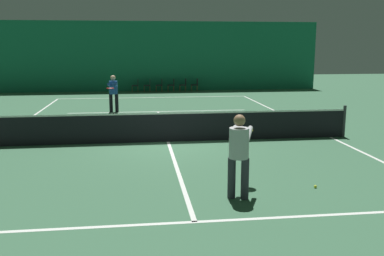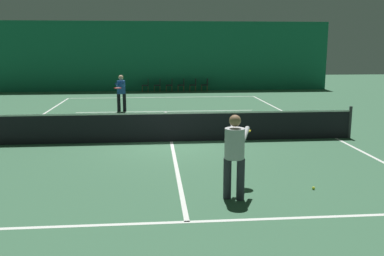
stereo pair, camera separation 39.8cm
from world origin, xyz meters
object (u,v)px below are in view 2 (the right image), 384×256
at_px(tennis_net, 171,126).
at_px(courtside_chair_4, 194,84).
at_px(tennis_ball, 314,188).
at_px(courtside_chair_0, 146,84).
at_px(courtside_chair_3, 182,84).
at_px(player_far, 121,90).
at_px(courtside_chair_5, 206,84).
at_px(courtside_chair_1, 158,84).
at_px(player_near, 235,150).
at_px(courtside_chair_2, 170,84).

relative_size(tennis_net, courtside_chair_4, 14.29).
distance_m(courtside_chair_4, tennis_ball, 20.11).
xyz_separation_m(courtside_chair_4, tennis_ball, (0.68, -20.09, -0.45)).
height_order(courtside_chair_0, courtside_chair_4, same).
bearing_deg(courtside_chair_3, tennis_net, -5.19).
bearing_deg(player_far, tennis_net, 21.73).
bearing_deg(courtside_chair_5, courtside_chair_1, -90.00).
xyz_separation_m(player_near, courtside_chair_2, (-0.46, 20.46, -0.52)).
xyz_separation_m(player_near, courtside_chair_5, (1.92, 20.46, -0.52)).
distance_m(player_near, courtside_chair_0, 20.57).
bearing_deg(player_near, courtside_chair_3, 20.79).
distance_m(player_far, courtside_chair_2, 9.01).
relative_size(courtside_chair_3, tennis_ball, 12.73).
height_order(player_far, courtside_chair_5, player_far).
height_order(tennis_net, courtside_chair_5, tennis_net).
xyz_separation_m(courtside_chair_1, courtside_chair_2, (0.79, 0.00, 0.00)).
height_order(courtside_chair_1, courtside_chair_3, same).
relative_size(courtside_chair_1, courtside_chair_3, 1.00).
relative_size(player_near, courtside_chair_5, 2.05).
xyz_separation_m(courtside_chair_1, courtside_chair_5, (3.18, 0.00, 0.00)).
bearing_deg(tennis_net, courtside_chair_3, 84.81).
xyz_separation_m(tennis_net, courtside_chair_4, (2.17, 15.16, -0.03)).
height_order(courtside_chair_0, courtside_chair_1, same).
bearing_deg(player_near, courtside_chair_4, 18.57).
height_order(courtside_chair_2, courtside_chair_5, same).
xyz_separation_m(tennis_net, courtside_chair_3, (1.38, 15.16, -0.03)).
xyz_separation_m(courtside_chair_0, tennis_ball, (3.86, -20.09, -0.45)).
xyz_separation_m(courtside_chair_3, courtside_chair_5, (1.59, 0.00, 0.00)).
bearing_deg(tennis_net, courtside_chair_5, 78.93).
distance_m(courtside_chair_0, courtside_chair_2, 1.59).
height_order(courtside_chair_0, courtside_chair_2, same).
distance_m(player_near, courtside_chair_2, 20.47).
relative_size(courtside_chair_1, courtside_chair_2, 1.00).
distance_m(tennis_net, player_near, 5.42).
bearing_deg(player_near, courtside_chair_1, 25.24).
relative_size(courtside_chair_0, courtside_chair_1, 1.00).
bearing_deg(courtside_chair_5, courtside_chair_0, -90.00).
distance_m(tennis_net, courtside_chair_5, 15.45).
bearing_deg(courtside_chair_5, tennis_net, -11.07).
relative_size(courtside_chair_5, tennis_ball, 12.73).
bearing_deg(courtside_chair_2, courtside_chair_5, 90.00).
bearing_deg(player_near, tennis_ball, -56.91).
bearing_deg(tennis_ball, courtside_chair_0, 100.87).
height_order(courtside_chair_2, courtside_chair_3, same).
xyz_separation_m(player_near, player_far, (-3.08, 11.85, -0.02)).
xyz_separation_m(player_far, courtside_chair_5, (5.01, 8.61, -0.50)).
bearing_deg(courtside_chair_4, courtside_chair_3, -90.00).
bearing_deg(tennis_net, tennis_ball, -59.94).
height_order(player_near, courtside_chair_0, player_near).
bearing_deg(tennis_ball, courtside_chair_2, 96.45).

